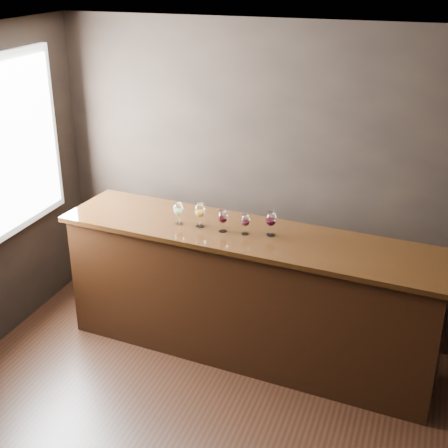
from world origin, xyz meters
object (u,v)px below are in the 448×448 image
(bar_counter, at_px, (249,297))
(back_bar_shelf, at_px, (326,283))
(glass_red_c, at_px, (271,220))
(glass_amber, at_px, (200,211))
(glass_red_a, at_px, (223,217))
(glass_white, at_px, (178,210))
(glass_red_b, at_px, (245,221))

(bar_counter, relative_size, back_bar_shelf, 1.39)
(bar_counter, height_order, glass_red_c, glass_red_c)
(back_bar_shelf, xyz_separation_m, glass_amber, (-0.99, -0.74, 0.90))
(bar_counter, xyz_separation_m, glass_red_a, (-0.23, -0.04, 0.74))
(glass_white, height_order, glass_red_a, glass_white)
(glass_amber, bearing_deg, glass_red_b, -2.33)
(glass_red_b, bearing_deg, back_bar_shelf, 52.61)
(glass_red_c, bearing_deg, glass_red_a, -171.88)
(glass_amber, bearing_deg, glass_white, -177.08)
(glass_amber, relative_size, glass_red_b, 1.19)
(bar_counter, bearing_deg, glass_amber, -174.10)
(bar_counter, height_order, glass_white, glass_white)
(glass_white, xyz_separation_m, glass_red_c, (0.81, 0.04, 0.01))
(back_bar_shelf, distance_m, glass_amber, 1.53)
(back_bar_shelf, xyz_separation_m, glass_white, (-1.18, -0.75, 0.89))
(bar_counter, height_order, glass_red_b, glass_red_b)
(glass_red_a, distance_m, glass_red_b, 0.19)
(bar_counter, bearing_deg, glass_white, -173.49)
(back_bar_shelf, distance_m, glass_red_b, 1.29)
(bar_counter, xyz_separation_m, glass_red_b, (-0.03, -0.02, 0.73))
(glass_amber, xyz_separation_m, glass_red_b, (0.41, -0.02, -0.02))
(glass_white, bearing_deg, glass_red_c, 2.50)
(glass_amber, bearing_deg, bar_counter, 0.92)
(back_bar_shelf, height_order, glass_amber, glass_amber)
(glass_red_b, bearing_deg, glass_red_c, 11.56)
(glass_amber, distance_m, glass_red_a, 0.22)
(bar_counter, xyz_separation_m, glass_red_c, (0.17, 0.02, 0.75))
(glass_amber, height_order, glass_red_b, glass_amber)
(bar_counter, bearing_deg, glass_red_a, -165.34)
(glass_white, relative_size, glass_red_a, 1.03)
(bar_counter, height_order, glass_amber, glass_amber)
(glass_red_b, relative_size, glass_red_c, 0.84)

